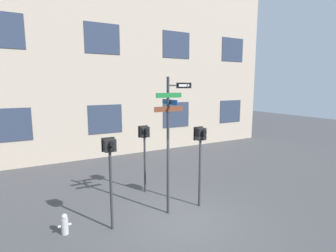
# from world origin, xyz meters

# --- Properties ---
(ground_plane) EXTENTS (60.00, 60.00, 0.00)m
(ground_plane) POSITION_xyz_m (0.00, 0.00, 0.00)
(ground_plane) COLOR #424244
(building_facade) EXTENTS (24.00, 0.64, 13.60)m
(building_facade) POSITION_xyz_m (-0.00, 8.81, 6.80)
(building_facade) COLOR tan
(building_facade) RESTS_ON ground_plane
(street_sign_pole) EXTENTS (1.37, 0.93, 4.47)m
(street_sign_pole) POSITION_xyz_m (-0.12, 0.63, 2.71)
(street_sign_pole) COLOR #2D2D33
(street_sign_pole) RESTS_ON ground_plane
(pedestrian_signal_left) EXTENTS (0.38, 0.40, 2.74)m
(pedestrian_signal_left) POSITION_xyz_m (-2.11, 0.58, 2.14)
(pedestrian_signal_left) COLOR #2D2D33
(pedestrian_signal_left) RESTS_ON ground_plane
(pedestrian_signal_right) EXTENTS (0.37, 0.40, 2.81)m
(pedestrian_signal_right) POSITION_xyz_m (1.03, 0.56, 2.20)
(pedestrian_signal_right) COLOR #2D2D33
(pedestrian_signal_right) RESTS_ON ground_plane
(pedestrian_signal_across) EXTENTS (0.40, 0.40, 2.66)m
(pedestrian_signal_across) POSITION_xyz_m (-0.12, 2.63, 2.11)
(pedestrian_signal_across) COLOR #2D2D33
(pedestrian_signal_across) RESTS_ON ground_plane
(fire_hydrant) EXTENTS (0.36, 0.20, 0.61)m
(fire_hydrant) POSITION_xyz_m (-3.37, 0.98, 0.29)
(fire_hydrant) COLOR #A5A5A8
(fire_hydrant) RESTS_ON ground_plane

